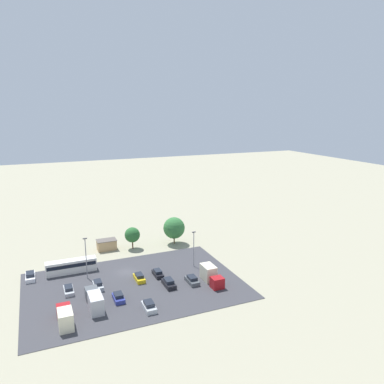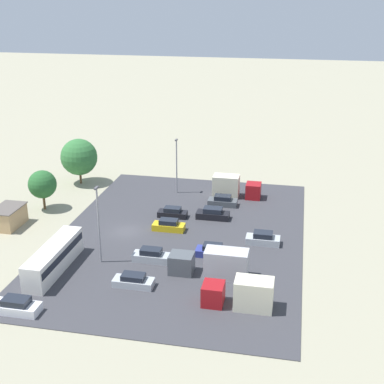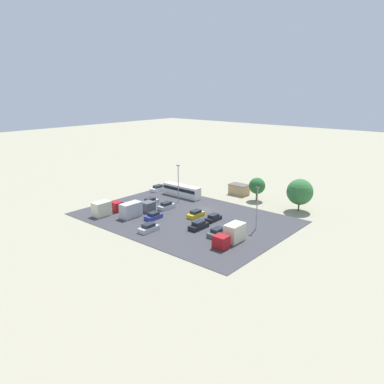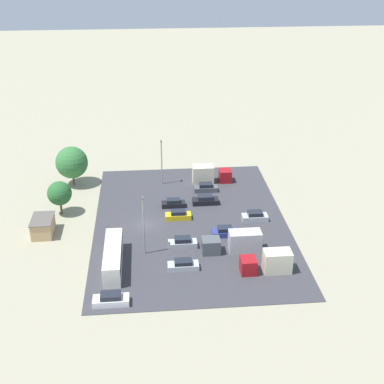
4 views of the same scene
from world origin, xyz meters
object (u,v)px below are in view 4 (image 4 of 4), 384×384
Objects in this scene: shed_building at (43,226)px; parked_car_8 at (111,300)px; parked_car_4 at (183,243)px; parked_truck_2 at (209,175)px; parked_car_5 at (183,265)px; parked_truck_1 at (269,262)px; bus at (113,256)px; parked_car_0 at (178,215)px; parked_car_1 at (205,200)px; parked_car_3 at (255,216)px; parked_car_2 at (206,188)px; parked_car_6 at (225,232)px; parked_truck_0 at (235,242)px; parked_car_7 at (173,203)px.

shed_building reaches higher than parked_car_8.
parked_truck_2 is at bearing 163.57° from parked_car_4.
parked_truck_1 is at bearing -98.05° from parked_car_5.
parked_car_8 is 39.98m from parked_truck_2.
parked_truck_2 reaches higher than bus.
parked_car_0 is 0.58× the size of parked_truck_2.
shed_building is 1.12× the size of parked_car_1.
parked_car_4 reaches higher than parked_car_8.
shed_building is 34.38m from parked_car_3.
parked_car_0 is 1.00× the size of parked_car_2.
parked_car_2 is at bearing -15.89° from parked_truck_2.
parked_car_6 is 0.45× the size of parked_truck_0.
parked_car_1 is at bearing 50.09° from bus.
parked_car_5 is (25.02, -6.04, -0.06)m from parked_car_2.
parked_truck_0 is at bearing 76.33° from parked_car_4.
parked_car_5 is at bearing -3.42° from parked_car_4.
parked_car_4 reaches higher than parked_car_6.
parked_truck_0 reaches higher than parked_truck_1.
parked_car_8 is at bearing 150.58° from parked_car_1.
shed_building is at bearing 92.26° from parked_car_3.
parked_truck_1 is at bearing 176.33° from parked_car_3.
parked_car_2 is 8.52m from parked_car_7.
parked_car_3 is at bearing -3.67° from parked_truck_1.
parked_truck_1 is (21.00, 12.26, 0.85)m from parked_car_7.
shed_building is 1.19× the size of parked_car_2.
parked_truck_1 reaches higher than bus.
parked_car_8 is (32.20, -15.90, 0.01)m from parked_car_2.
parked_car_7 is (-4.47, -0.54, -0.04)m from parked_car_0.
parked_car_2 reaches higher than parked_car_0.
parked_car_2 is at bearing 30.30° from parked_car_3.
parked_car_1 is 14.90m from parked_car_4.
parked_car_3 is at bearing 26.97° from bus.
parked_truck_0 is (-3.98, 8.12, 0.90)m from parked_car_5.
parked_car_5 is at bearing -13.57° from parked_car_2.
parked_car_8 is at bearing -25.21° from parked_truck_2.
parked_car_0 is 1.07× the size of parked_car_6.
parked_car_7 reaches higher than parked_car_5.
parked_car_4 is 13.44m from parked_car_7.
parked_car_8 is (15.87, -17.10, 0.03)m from parked_car_6.
parked_car_8 is 0.53× the size of parked_truck_0.
shed_building is at bearing 67.91° from parked_truck_1.
parked_truck_0 reaches higher than parked_car_4.
shed_building is 28.82m from parked_car_6.
bus is at bearing 80.91° from parked_car_5.
bus is 1.52× the size of parked_truck_2.
parked_car_8 is (26.48, -9.58, 0.06)m from parked_car_7.
parked_car_8 is (13.05, -10.21, -0.02)m from parked_car_4.
parked_car_5 is (11.86, 21.40, -0.72)m from shed_building.
parked_car_1 is at bearing 134.52° from parked_car_0.
parked_car_4 is at bearing -16.54° from parked_car_2.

